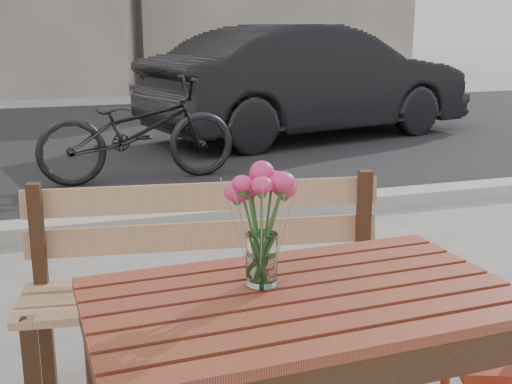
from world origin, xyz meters
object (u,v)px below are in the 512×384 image
Objects in this scene: main_table at (302,333)px; parked_car at (311,82)px; bicycle at (137,130)px; main_vase at (262,209)px.

main_table is 6.94m from parked_car.
main_table is 0.64× the size of bicycle.
main_vase is (-0.09, 0.09, 0.34)m from main_table.
parked_car is at bearing 65.84° from main_vase.
parked_car reaches higher than main_table.
main_vase is at bearing 131.98° from main_table.
main_table is at bearing -46.03° from main_vase.
main_vase reaches higher than main_table.
bicycle is (-2.55, -1.86, -0.24)m from parked_car.
bicycle is at bearing 86.46° from main_vase.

